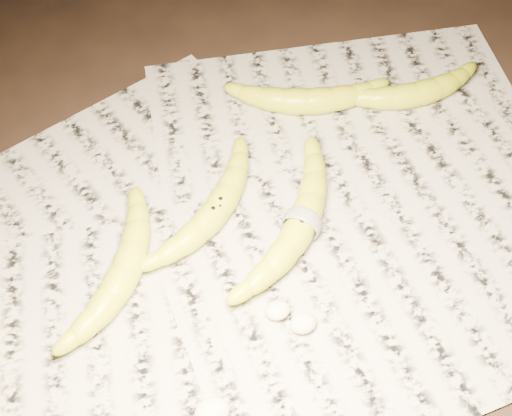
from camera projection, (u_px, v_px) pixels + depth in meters
name	position (u px, v px, depth m)	size (l,w,h in m)	color
ground	(273.00, 258.00, 0.91)	(3.00, 3.00, 0.00)	black
newspaper_patch	(250.00, 252.00, 0.91)	(0.90, 0.70, 0.01)	#A3A08B
banana_left_b	(124.00, 271.00, 0.87)	(0.21, 0.06, 0.04)	yellow
banana_center	(216.00, 209.00, 0.92)	(0.21, 0.06, 0.04)	yellow
banana_taped	(302.00, 222.00, 0.91)	(0.24, 0.07, 0.04)	yellow
banana_upper_a	(308.00, 99.00, 1.04)	(0.20, 0.06, 0.04)	yellow
banana_upper_b	(416.00, 93.00, 1.05)	(0.19, 0.06, 0.04)	yellow
measuring_tape	(302.00, 222.00, 0.91)	(0.05, 0.05, 0.00)	white
flesh_chunk_a	(212.00, 411.00, 0.77)	(0.04, 0.03, 0.02)	beige
flesh_chunk_b	(303.00, 322.00, 0.84)	(0.03, 0.03, 0.02)	beige
flesh_chunk_c	(278.00, 309.00, 0.85)	(0.03, 0.03, 0.02)	beige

